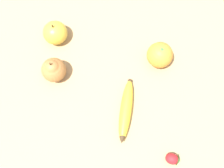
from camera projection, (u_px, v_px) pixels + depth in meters
The scene contains 6 objects.
ground_plane at pixel (114, 89), 0.86m from camera, with size 3.00×3.00×0.00m, color tan.
banana at pixel (126, 110), 0.82m from camera, with size 0.10×0.20×0.04m.
orange at pixel (160, 55), 0.85m from camera, with size 0.08×0.08×0.08m.
pear at pixel (54, 69), 0.83m from camera, with size 0.08×0.08×0.10m.
strawberry at pixel (173, 159), 0.77m from camera, with size 0.05×0.05×0.03m.
apple at pixel (55, 33), 0.88m from camera, with size 0.08×0.08×0.09m.
Camera 1 is at (-0.06, -0.24, 0.82)m, focal length 42.00 mm.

